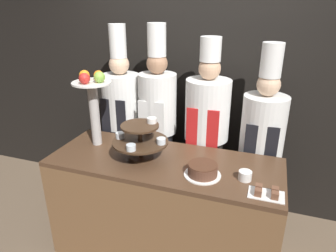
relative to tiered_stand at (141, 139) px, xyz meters
The scene contains 11 objects.
wall_back 1.03m from the tiered_stand, 79.16° to the left, with size 10.00×0.06×2.80m.
buffet_counter 0.64m from the tiered_stand, ahead, with size 1.81×0.69×0.90m.
tiered_stand is the anchor object (origin of this frame).
fruit_pedestal 0.55m from the tiered_stand, 166.66° to the left, with size 0.32×0.32×0.64m.
cake_round 0.54m from the tiered_stand, 11.09° to the right, with size 0.26×0.26×0.09m.
cup_white 0.82m from the tiered_stand, ahead, with size 0.09×0.09×0.07m.
cake_square_tray 0.99m from the tiered_stand, 11.94° to the right, with size 0.22×0.14×0.05m.
chef_left 0.74m from the tiered_stand, 128.52° to the left, with size 0.37×0.37×1.87m.
chef_center_left 0.59m from the tiered_stand, 97.92° to the left, with size 0.35×0.35×1.88m.
chef_center_right 0.71m from the tiered_stand, 55.70° to the left, with size 0.40×0.40×1.78m.
chef_right 1.06m from the tiered_stand, 33.26° to the left, with size 0.37×0.37×1.76m.
Camera 1 is at (0.71, -1.59, 2.02)m, focal length 32.00 mm.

